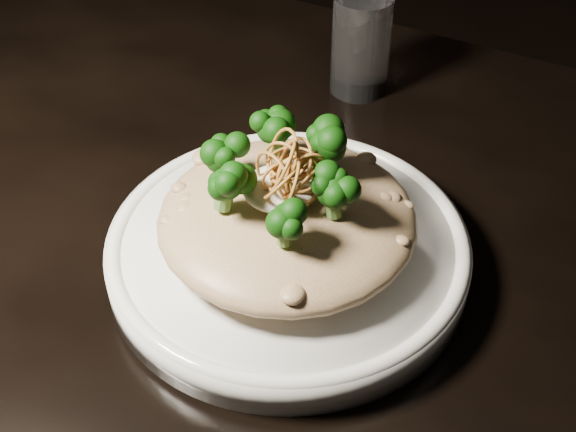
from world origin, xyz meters
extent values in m
cube|color=black|center=(0.00, 0.00, 0.73)|extent=(1.10, 0.80, 0.04)
cylinder|color=black|center=(-0.48, 0.33, 0.35)|extent=(0.05, 0.05, 0.71)
cylinder|color=white|center=(0.01, -0.02, 0.76)|extent=(0.29, 0.29, 0.03)
ellipsoid|color=brown|center=(0.01, -0.02, 0.80)|extent=(0.20, 0.20, 0.04)
ellipsoid|color=silver|center=(0.00, -0.02, 0.83)|extent=(0.06, 0.06, 0.02)
cylinder|color=white|center=(-0.05, 0.25, 0.80)|extent=(0.06, 0.06, 0.11)
camera|label=1|loc=(0.23, -0.42, 1.22)|focal=50.00mm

